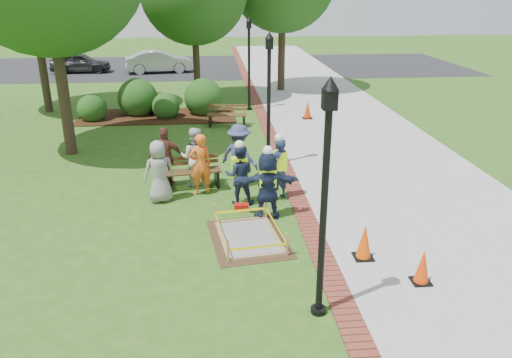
{
  "coord_description": "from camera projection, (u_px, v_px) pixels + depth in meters",
  "views": [
    {
      "loc": [
        -0.56,
        -10.41,
        5.51
      ],
      "look_at": [
        0.5,
        1.2,
        1.0
      ],
      "focal_mm": 35.0,
      "sensor_mm": 36.0,
      "label": 1
    }
  ],
  "objects": [
    {
      "name": "toolbox",
      "position": [
        242.0,
        207.0,
        13.1
      ],
      "size": [
        0.38,
        0.23,
        0.19
      ],
      "primitive_type": "cube",
      "rotation": [
        0.0,
        0.0,
        -0.07
      ],
      "color": "#B60F0E",
      "rests_on": "ground"
    },
    {
      "name": "mulch_bed",
      "position": [
        158.0,
        116.0,
        22.59
      ],
      "size": [
        7.0,
        3.0,
        0.05
      ],
      "primitive_type": "cube",
      "color": "#381E0F",
      "rests_on": "ground"
    },
    {
      "name": "hivis_worker_b",
      "position": [
        279.0,
        167.0,
        13.55
      ],
      "size": [
        0.65,
        0.61,
        1.87
      ],
      "color": "#18253E",
      "rests_on": "ground"
    },
    {
      "name": "casual_person_d",
      "position": [
        166.0,
        157.0,
        14.45
      ],
      "size": [
        0.62,
        0.45,
        1.78
      ],
      "color": "brown",
      "rests_on": "ground"
    },
    {
      "name": "casual_person_c",
      "position": [
        195.0,
        157.0,
        14.45
      ],
      "size": [
        0.61,
        0.44,
        1.77
      ],
      "color": "silver",
      "rests_on": "ground"
    },
    {
      "name": "shrub_a",
      "position": [
        94.0,
        121.0,
        21.94
      ],
      "size": [
        1.28,
        1.28,
        1.28
      ],
      "primitive_type": "sphere",
      "color": "#154012",
      "rests_on": "ground"
    },
    {
      "name": "hivis_worker_a",
      "position": [
        267.0,
        183.0,
        12.4
      ],
      "size": [
        0.56,
        0.36,
        1.91
      ],
      "color": "#181B40",
      "rests_on": "ground"
    },
    {
      "name": "wet_concrete_pad",
      "position": [
        249.0,
        230.0,
        11.56
      ],
      "size": [
        1.99,
        2.51,
        0.55
      ],
      "color": "#47331E",
      "rests_on": "ground"
    },
    {
      "name": "hivis_worker_c",
      "position": [
        240.0,
        172.0,
        13.26
      ],
      "size": [
        0.54,
        0.37,
        1.78
      ],
      "color": "#16253A",
      "rests_on": "ground"
    },
    {
      "name": "lamp_near",
      "position": [
        325.0,
        185.0,
        8.13
      ],
      "size": [
        0.28,
        0.28,
        4.26
      ],
      "color": "black",
      "rests_on": "ground"
    },
    {
      "name": "bench_near",
      "position": [
        192.0,
        178.0,
        14.53
      ],
      "size": [
        1.72,
        0.81,
        0.89
      ],
      "color": "brown",
      "rests_on": "ground"
    },
    {
      "name": "shrub_b",
      "position": [
        139.0,
        115.0,
        22.96
      ],
      "size": [
        1.8,
        1.8,
        1.8
      ],
      "primitive_type": "sphere",
      "color": "#154012",
      "rests_on": "ground"
    },
    {
      "name": "casual_person_b",
      "position": [
        200.0,
        164.0,
        13.9
      ],
      "size": [
        0.65,
        0.52,
        1.75
      ],
      "color": "orange",
      "rests_on": "ground"
    },
    {
      "name": "cone_far",
      "position": [
        308.0,
        110.0,
        22.09
      ],
      "size": [
        0.4,
        0.4,
        0.8
      ],
      "color": "black",
      "rests_on": "ground"
    },
    {
      "name": "lamp_mid",
      "position": [
        269.0,
        90.0,
        15.56
      ],
      "size": [
        0.28,
        0.28,
        4.26
      ],
      "color": "black",
      "rests_on": "ground"
    },
    {
      "name": "cone_front",
      "position": [
        423.0,
        267.0,
        9.79
      ],
      "size": [
        0.38,
        0.38,
        0.74
      ],
      "color": "black",
      "rests_on": "ground"
    },
    {
      "name": "casual_person_a",
      "position": [
        159.0,
        172.0,
        13.41
      ],
      "size": [
        0.63,
        0.5,
        1.72
      ],
      "color": "gray",
      "rests_on": "ground"
    },
    {
      "name": "shrub_d",
      "position": [
        204.0,
        114.0,
        23.07
      ],
      "size": [
        1.77,
        1.77,
        1.77
      ],
      "primitive_type": "sphere",
      "color": "#154012",
      "rests_on": "ground"
    },
    {
      "name": "brick_edging",
      "position": [
        267.0,
        125.0,
        21.14
      ],
      "size": [
        0.5,
        60.0,
        0.03
      ],
      "primitive_type": "cube",
      "color": "maroon",
      "rests_on": "ground"
    },
    {
      "name": "cone_back",
      "position": [
        364.0,
        242.0,
        10.68
      ],
      "size": [
        0.41,
        0.41,
        0.81
      ],
      "color": "black",
      "rests_on": "ground"
    },
    {
      "name": "ground",
      "position": [
        239.0,
        238.0,
        11.71
      ],
      "size": [
        100.0,
        100.0,
        0.0
      ],
      "primitive_type": "plane",
      "color": "#285116",
      "rests_on": "ground"
    },
    {
      "name": "sidewalk",
      "position": [
        342.0,
        124.0,
        21.41
      ],
      "size": [
        6.0,
        60.0,
        0.02
      ],
      "primitive_type": "cube",
      "color": "#9E9E99",
      "rests_on": "ground"
    },
    {
      "name": "parked_car_a",
      "position": [
        82.0,
        73.0,
        34.13
      ],
      "size": [
        2.05,
        4.51,
        1.45
      ],
      "primitive_type": "imported",
      "rotation": [
        0.0,
        0.0,
        1.6
      ],
      "color": "#29292B",
      "rests_on": "ground"
    },
    {
      "name": "shrub_e",
      "position": [
        162.0,
        113.0,
        23.2
      ],
      "size": [
        1.02,
        1.02,
        1.02
      ],
      "primitive_type": "sphere",
      "color": "#154012",
      "rests_on": "ground"
    },
    {
      "name": "shrub_c",
      "position": [
        167.0,
        118.0,
        22.4
      ],
      "size": [
        1.22,
        1.22,
        1.22
      ],
      "primitive_type": "sphere",
      "color": "#154012",
      "rests_on": "ground"
    },
    {
      "name": "parking_lot",
      "position": [
        218.0,
        66.0,
        36.78
      ],
      "size": [
        36.0,
        12.0,
        0.01
      ],
      "primitive_type": "cube",
      "color": "black",
      "rests_on": "ground"
    },
    {
      "name": "lamp_far",
      "position": [
        249.0,
        57.0,
        22.99
      ],
      "size": [
        0.28,
        0.28,
        4.26
      ],
      "color": "black",
      "rests_on": "ground"
    },
    {
      "name": "casual_person_e",
      "position": [
        239.0,
        156.0,
        14.42
      ],
      "size": [
        0.71,
        0.67,
        1.87
      ],
      "color": "#373961",
      "rests_on": "ground"
    },
    {
      "name": "bench_far",
      "position": [
        227.0,
        120.0,
        20.95
      ],
      "size": [
        1.71,
        0.79,
        0.89
      ],
      "color": "brown",
      "rests_on": "ground"
    },
    {
      "name": "parked_car_b",
      "position": [
        160.0,
        73.0,
        34.13
      ],
      "size": [
        2.83,
        5.18,
        1.6
      ],
      "primitive_type": "imported",
      "rotation": [
        0.0,
        0.0,
        1.72
      ],
      "color": "#A6A6AB",
      "rests_on": "ground"
    }
  ]
}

